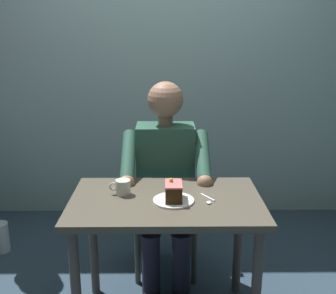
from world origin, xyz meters
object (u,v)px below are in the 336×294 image
dessert_spoon (208,200)px  cake_slice (174,191)px  coffee_cup (123,187)px  seated_person (166,180)px  dining_table (166,217)px  chair (166,194)px

dessert_spoon → cake_slice: bearing=1.4°
cake_slice → dessert_spoon: 0.18m
coffee_cup → seated_person: bearing=-121.8°
dining_table → dessert_spoon: dessert_spoon is taller
dining_table → cake_slice: cake_slice is taller
cake_slice → coffee_cup: bearing=-19.1°
dining_table → coffee_cup: size_ratio=8.68×
cake_slice → coffee_cup: 0.28m
seated_person → cake_slice: seated_person is taller
dining_table → coffee_cup: coffee_cup is taller
dining_table → chair: (0.00, -0.60, -0.12)m
dining_table → dessert_spoon: 0.24m
seated_person → cake_slice: 0.48m
dining_table → seated_person: 0.43m
cake_slice → chair: bearing=-86.5°
dining_table → seated_person: seated_person is taller
cake_slice → coffee_cup: (0.27, -0.09, -0.01)m
seated_person → coffee_cup: seated_person is taller
dining_table → dessert_spoon: (-0.22, 0.03, 0.11)m
chair → cake_slice: (-0.04, 0.63, 0.28)m
dining_table → chair: bearing=-90.0°
chair → coffee_cup: chair is taller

